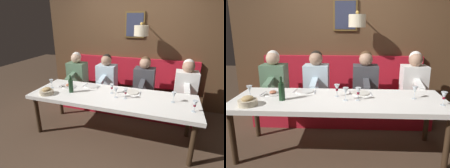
# 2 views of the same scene
# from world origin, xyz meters

# --- Properties ---
(ground_plane) EXTENTS (12.00, 12.00, 0.00)m
(ground_plane) POSITION_xyz_m (0.00, 0.00, 0.00)
(ground_plane) COLOR #4C3828
(dining_table) EXTENTS (0.90, 2.69, 0.74)m
(dining_table) POSITION_xyz_m (0.00, 0.00, 0.68)
(dining_table) COLOR white
(dining_table) RESTS_ON ground_plane
(banquette_bench) EXTENTS (0.52, 2.89, 0.45)m
(banquette_bench) POSITION_xyz_m (0.89, 0.00, 0.23)
(banquette_bench) COLOR red
(banquette_bench) RESTS_ON ground_plane
(back_wall_panel) EXTENTS (0.59, 4.09, 2.90)m
(back_wall_panel) POSITION_xyz_m (1.46, -0.00, 1.37)
(back_wall_panel) COLOR brown
(back_wall_panel) RESTS_ON ground_plane
(diner_nearest) EXTENTS (0.60, 0.40, 0.79)m
(diner_nearest) POSITION_xyz_m (0.88, -1.17, 0.82)
(diner_nearest) COLOR white
(diner_nearest) RESTS_ON banquette_bench
(diner_near) EXTENTS (0.60, 0.40, 0.79)m
(diner_near) POSITION_xyz_m (0.88, -0.39, 0.82)
(diner_near) COLOR #3D3D42
(diner_near) RESTS_ON banquette_bench
(diner_middle) EXTENTS (0.60, 0.40, 0.79)m
(diner_middle) POSITION_xyz_m (0.88, 0.41, 0.82)
(diner_middle) COLOR silver
(diner_middle) RESTS_ON banquette_bench
(diner_far) EXTENTS (0.60, 0.40, 0.79)m
(diner_far) POSITION_xyz_m (0.88, 1.12, 0.82)
(diner_far) COLOR #567A5B
(diner_far) RESTS_ON banquette_bench
(place_setting_0) EXTENTS (0.24, 0.33, 0.05)m
(place_setting_0) POSITION_xyz_m (0.14, 0.89, 0.75)
(place_setting_0) COLOR silver
(place_setting_0) RESTS_ON dining_table
(place_setting_1) EXTENTS (0.24, 0.32, 0.01)m
(place_setting_1) POSITION_xyz_m (0.23, -0.28, 0.75)
(place_setting_1) COLOR silver
(place_setting_1) RESTS_ON dining_table
(place_setting_2) EXTENTS (0.24, 0.32, 0.01)m
(place_setting_2) POSITION_xyz_m (0.28, 0.49, 0.75)
(place_setting_2) COLOR silver
(place_setting_2) RESTS_ON dining_table
(wine_glass_0) EXTENTS (0.07, 0.07, 0.16)m
(wine_glass_0) POSITION_xyz_m (-0.05, -0.09, 0.86)
(wine_glass_0) COLOR silver
(wine_glass_0) RESTS_ON dining_table
(wine_glass_1) EXTENTS (0.07, 0.07, 0.16)m
(wine_glass_1) POSITION_xyz_m (-0.03, 1.13, 0.86)
(wine_glass_1) COLOR silver
(wine_glass_1) RESTS_ON dining_table
(wine_glass_2) EXTENTS (0.07, 0.07, 0.16)m
(wine_glass_2) POSITION_xyz_m (-0.17, -1.22, 0.86)
(wine_glass_2) COLOR silver
(wine_glass_2) RESTS_ON dining_table
(wine_glass_3) EXTENTS (0.07, 0.07, 0.16)m
(wine_glass_3) POSITION_xyz_m (0.09, 0.03, 0.86)
(wine_glass_3) COLOR silver
(wine_glass_3) RESTS_ON dining_table
(wine_glass_4) EXTENTS (0.07, 0.07, 0.16)m
(wine_glass_4) POSITION_xyz_m (0.05, -0.95, 0.86)
(wine_glass_4) COLOR silver
(wine_glass_4) RESTS_ON dining_table
(wine_glass_5) EXTENTS (0.07, 0.07, 0.16)m
(wine_glass_5) POSITION_xyz_m (-0.04, -0.24, 0.86)
(wine_glass_5) COLOR silver
(wine_glass_5) RESTS_ON dining_table
(wine_bottle) EXTENTS (0.08, 0.08, 0.30)m
(wine_bottle) POSITION_xyz_m (-0.08, 0.70, 0.86)
(wine_bottle) COLOR #19381E
(wine_bottle) RESTS_ON dining_table
(bread_bowl) EXTENTS (0.22, 0.22, 0.12)m
(bread_bowl) POSITION_xyz_m (-0.29, 1.04, 0.79)
(bread_bowl) COLOR beige
(bread_bowl) RESTS_ON dining_table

